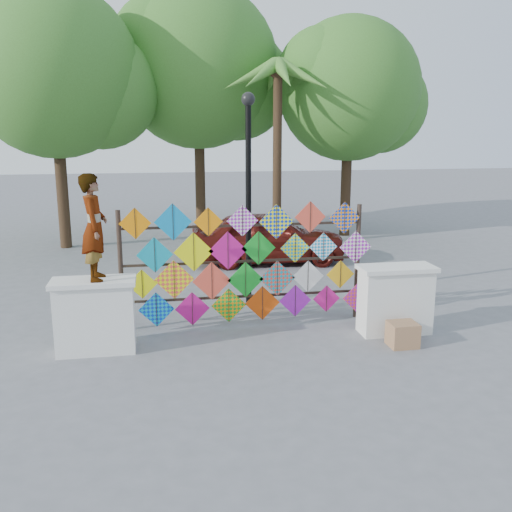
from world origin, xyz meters
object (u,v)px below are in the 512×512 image
kite_rack (246,264)px  lamppost (248,180)px  vendor_woman (94,227)px  sedan (268,237)px

kite_rack → lamppost: size_ratio=1.10×
vendor_woman → sedan: 7.41m
kite_rack → vendor_woman: 2.98m
kite_rack → sedan: size_ratio=1.13×
kite_rack → sedan: 5.29m
vendor_woman → lamppost: (2.92, 2.20, 0.53)m
kite_rack → vendor_woman: bearing=-160.8°
kite_rack → lamppost: bearing=78.4°
sedan → lamppost: (-1.18, -3.80, 1.95)m
vendor_woman → sedan: bearing=-34.3°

